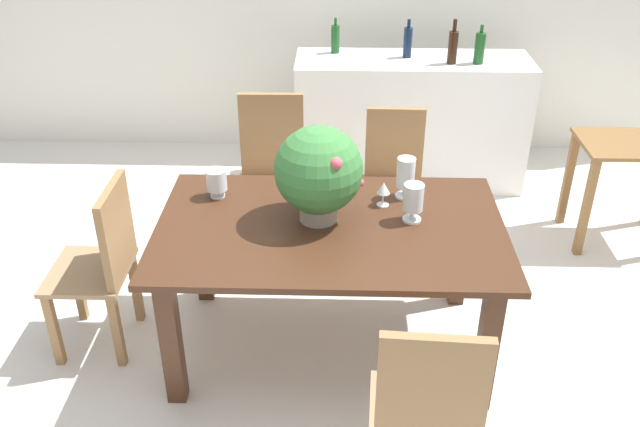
{
  "coord_description": "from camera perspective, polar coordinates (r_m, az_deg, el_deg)",
  "views": [
    {
      "loc": [
        0.03,
        -2.96,
        2.49
      ],
      "look_at": [
        -0.06,
        0.08,
        0.73
      ],
      "focal_mm": 38.28,
      "sensor_mm": 36.0,
      "label": 1
    }
  ],
  "objects": [
    {
      "name": "ground_plane",
      "position": [
        3.87,
        0.8,
        -9.96
      ],
      "size": [
        7.04,
        7.04,
        0.0
      ],
      "primitive_type": "plane",
      "color": "silver"
    },
    {
      "name": "chair_far_left",
      "position": [
        4.37,
        -4.05,
        3.84
      ],
      "size": [
        0.45,
        0.43,
        1.03
      ],
      "rotation": [
        0.0,
        0.0,
        0.02
      ],
      "color": "olive",
      "rests_on": "ground"
    },
    {
      "name": "dining_table",
      "position": [
        3.42,
        0.85,
        -2.71
      ],
      "size": [
        1.72,
        1.06,
        0.76
      ],
      "color": "#422616",
      "rests_on": "ground"
    },
    {
      "name": "flower_centerpiece",
      "position": [
        3.28,
        -0.12,
        3.51
      ],
      "size": [
        0.44,
        0.43,
        0.49
      ],
      "color": "gray",
      "rests_on": "dining_table"
    },
    {
      "name": "crystal_vase_left",
      "position": [
        3.61,
        -8.65,
        2.72
      ],
      "size": [
        0.11,
        0.11,
        0.15
      ],
      "color": "silver",
      "rests_on": "dining_table"
    },
    {
      "name": "kitchen_counter",
      "position": [
        5.3,
        7.5,
        7.61
      ],
      "size": [
        1.72,
        0.55,
        0.98
      ],
      "primitive_type": "cube",
      "color": "white",
      "rests_on": "ground"
    },
    {
      "name": "wine_bottle_dark",
      "position": [
        5.14,
        7.35,
        14.05
      ],
      "size": [
        0.06,
        0.06,
        0.28
      ],
      "color": "#0F1E38",
      "rests_on": "kitchen_counter"
    },
    {
      "name": "crystal_vase_right",
      "position": [
        3.57,
        7.18,
        3.26
      ],
      "size": [
        0.1,
        0.1,
        0.22
      ],
      "color": "silver",
      "rests_on": "dining_table"
    },
    {
      "name": "chair_near_right",
      "position": [
        2.71,
        8.89,
        -16.22
      ],
      "size": [
        0.45,
        0.44,
        1.0
      ],
      "rotation": [
        0.0,
        0.0,
        3.08
      ],
      "color": "olive",
      "rests_on": "ground"
    },
    {
      "name": "crystal_vase_center_near",
      "position": [
        3.37,
        7.8,
        1.2
      ],
      "size": [
        0.1,
        0.1,
        0.2
      ],
      "color": "silver",
      "rests_on": "dining_table"
    },
    {
      "name": "wine_glass",
      "position": [
        3.5,
        5.32,
        2.05
      ],
      "size": [
        0.07,
        0.07,
        0.13
      ],
      "color": "silver",
      "rests_on": "dining_table"
    },
    {
      "name": "chair_far_right",
      "position": [
        4.37,
        6.17,
        3.12
      ],
      "size": [
        0.41,
        0.43,
        0.94
      ],
      "rotation": [
        0.0,
        0.0,
        -0.02
      ],
      "color": "olive",
      "rests_on": "ground"
    },
    {
      "name": "side_table",
      "position": [
        4.86,
        24.43,
        3.57
      ],
      "size": [
        0.68,
        0.49,
        0.71
      ],
      "color": "brown",
      "rests_on": "ground"
    },
    {
      "name": "wine_bottle_clear",
      "position": [
        5.22,
        1.28,
        14.4
      ],
      "size": [
        0.06,
        0.06,
        0.26
      ],
      "color": "#194C1E",
      "rests_on": "kitchen_counter"
    },
    {
      "name": "wine_bottle_green",
      "position": [
        5.09,
        13.2,
        13.34
      ],
      "size": [
        0.07,
        0.07,
        0.27
      ],
      "color": "#194C1E",
      "rests_on": "kitchen_counter"
    },
    {
      "name": "wine_bottle_amber",
      "position": [
        5.05,
        11.04,
        13.54
      ],
      "size": [
        0.07,
        0.07,
        0.31
      ],
      "color": "black",
      "rests_on": "kitchen_counter"
    },
    {
      "name": "chair_head_end",
      "position": [
        3.68,
        -17.6,
        -3.7
      ],
      "size": [
        0.4,
        0.45,
        0.95
      ],
      "rotation": [
        0.0,
        0.0,
        -1.57
      ],
      "color": "olive",
      "rests_on": "ground"
    }
  ]
}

